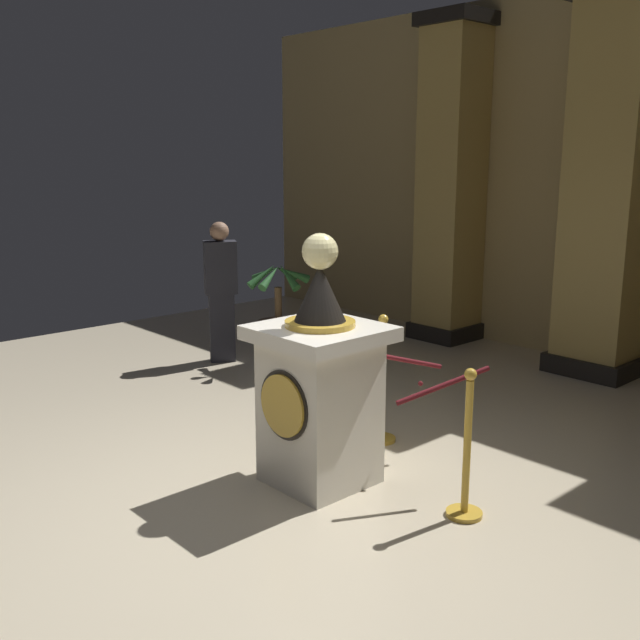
# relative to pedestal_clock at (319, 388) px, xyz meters

# --- Properties ---
(ground_plane) EXTENTS (11.49, 11.49, 0.00)m
(ground_plane) POSITION_rel_pedestal_clock_xyz_m (0.01, -0.36, -0.70)
(ground_plane) COLOR beige
(back_wall) EXTENTS (11.49, 0.16, 4.14)m
(back_wall) POSITION_rel_pedestal_clock_xyz_m (0.01, 4.52, 1.37)
(back_wall) COLOR tan
(back_wall) RESTS_ON ground_plane
(pedestal_clock) EXTENTS (0.82, 0.82, 1.80)m
(pedestal_clock) POSITION_rel_pedestal_clock_xyz_m (0.00, 0.00, 0.00)
(pedestal_clock) COLOR silver
(pedestal_clock) RESTS_ON ground_plane
(stanchion_near) EXTENTS (0.24, 0.24, 1.01)m
(stanchion_near) POSITION_rel_pedestal_clock_xyz_m (1.03, 0.34, -0.36)
(stanchion_near) COLOR gold
(stanchion_near) RESTS_ON ground_plane
(stanchion_far) EXTENTS (0.24, 0.24, 1.07)m
(stanchion_far) POSITION_rel_pedestal_clock_xyz_m (-0.22, 0.89, -0.33)
(stanchion_far) COLOR gold
(stanchion_far) RESTS_ON ground_plane
(velvet_rope) EXTENTS (0.94, 0.93, 0.22)m
(velvet_rope) POSITION_rel_pedestal_clock_xyz_m (0.41, 0.62, 0.08)
(velvet_rope) COLOR #591419
(column_left) EXTENTS (0.77, 0.77, 3.98)m
(column_left) POSITION_rel_pedestal_clock_xyz_m (-2.07, 4.11, 1.27)
(column_left) COLOR black
(column_left) RESTS_ON ground_plane
(column_centre_rear) EXTENTS (0.91, 0.91, 3.98)m
(column_centre_rear) POSITION_rel_pedestal_clock_xyz_m (0.01, 4.11, 1.27)
(column_centre_rear) COLOR black
(column_centre_rear) RESTS_ON ground_plane
(potted_palm_left) EXTENTS (0.73, 0.70, 1.19)m
(potted_palm_left) POSITION_rel_pedestal_clock_xyz_m (-2.55, 1.70, -0.32)
(potted_palm_left) COLOR #4C3828
(potted_palm_left) RESTS_ON ground_plane
(bystander_guest) EXTENTS (0.37, 0.42, 1.60)m
(bystander_guest) POSITION_rel_pedestal_clock_xyz_m (-3.12, 1.34, 0.14)
(bystander_guest) COLOR #26262D
(bystander_guest) RESTS_ON ground_plane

